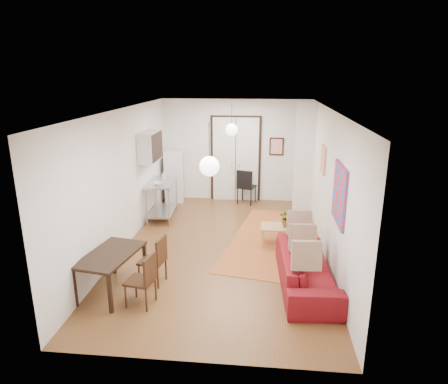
# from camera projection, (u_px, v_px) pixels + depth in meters

# --- Properties ---
(floor) EXTENTS (7.00, 7.00, 0.00)m
(floor) POSITION_uv_depth(u_px,v_px,m) (223.00, 248.00, 8.48)
(floor) COLOR brown
(floor) RESTS_ON ground
(ceiling) EXTENTS (4.20, 7.00, 0.02)m
(ceiling) POSITION_uv_depth(u_px,v_px,m) (223.00, 110.00, 7.66)
(ceiling) COLOR white
(ceiling) RESTS_ON wall_back
(wall_back) EXTENTS (4.20, 0.02, 2.90)m
(wall_back) POSITION_uv_depth(u_px,v_px,m) (236.00, 151.00, 11.41)
(wall_back) COLOR white
(wall_back) RESTS_ON floor
(wall_front) EXTENTS (4.20, 0.02, 2.90)m
(wall_front) POSITION_uv_depth(u_px,v_px,m) (193.00, 260.00, 4.73)
(wall_front) COLOR white
(wall_front) RESTS_ON floor
(wall_left) EXTENTS (0.02, 7.00, 2.90)m
(wall_left) POSITION_uv_depth(u_px,v_px,m) (123.00, 180.00, 8.27)
(wall_left) COLOR white
(wall_left) RESTS_ON floor
(wall_right) EXTENTS (0.02, 7.00, 2.90)m
(wall_right) POSITION_uv_depth(u_px,v_px,m) (329.00, 186.00, 7.87)
(wall_right) COLOR white
(wall_right) RESTS_ON floor
(double_doors) EXTENTS (1.44, 0.06, 2.50)m
(double_doors) POSITION_uv_depth(u_px,v_px,m) (236.00, 160.00, 11.44)
(double_doors) COLOR white
(double_doors) RESTS_ON wall_back
(stub_partition) EXTENTS (0.50, 0.10, 2.90)m
(stub_partition) POSITION_uv_depth(u_px,v_px,m) (304.00, 159.00, 10.32)
(stub_partition) COLOR white
(stub_partition) RESTS_ON floor
(wall_cabinet) EXTENTS (0.35, 1.00, 0.70)m
(wall_cabinet) POSITION_uv_depth(u_px,v_px,m) (150.00, 146.00, 9.56)
(wall_cabinet) COLOR silver
(wall_cabinet) RESTS_ON wall_left
(painting_popart) EXTENTS (0.05, 1.00, 1.00)m
(painting_popart) POSITION_uv_depth(u_px,v_px,m) (340.00, 194.00, 6.62)
(painting_popart) COLOR red
(painting_popart) RESTS_ON wall_right
(painting_abstract) EXTENTS (0.05, 0.50, 0.60)m
(painting_abstract) POSITION_uv_depth(u_px,v_px,m) (323.00, 160.00, 8.53)
(painting_abstract) COLOR #F5E5CC
(painting_abstract) RESTS_ON wall_right
(poster_back) EXTENTS (0.40, 0.03, 0.50)m
(poster_back) POSITION_uv_depth(u_px,v_px,m) (277.00, 146.00, 11.22)
(poster_back) COLOR red
(poster_back) RESTS_ON wall_back
(print_left) EXTENTS (0.03, 0.44, 0.54)m
(print_left) POSITION_uv_depth(u_px,v_px,m) (150.00, 141.00, 10.04)
(print_left) COLOR olive
(print_left) RESTS_ON wall_left
(pendant_back) EXTENTS (0.30, 0.30, 0.80)m
(pendant_back) POSITION_uv_depth(u_px,v_px,m) (232.00, 130.00, 9.75)
(pendant_back) COLOR silver
(pendant_back) RESTS_ON ceiling
(pendant_front) EXTENTS (0.30, 0.30, 0.80)m
(pendant_front) POSITION_uv_depth(u_px,v_px,m) (209.00, 166.00, 5.93)
(pendant_front) COLOR silver
(pendant_front) RESTS_ON ceiling
(kilim_rug) EXTENTS (2.07, 4.00, 0.01)m
(kilim_rug) POSITION_uv_depth(u_px,v_px,m) (266.00, 239.00, 8.99)
(kilim_rug) COLOR #AD5B2B
(kilim_rug) RESTS_ON floor
(sofa) EXTENTS (1.00, 2.29, 0.66)m
(sofa) POSITION_uv_depth(u_px,v_px,m) (306.00, 269.00, 6.91)
(sofa) COLOR maroon
(sofa) RESTS_ON floor
(coffee_table) EXTENTS (0.95, 0.53, 0.42)m
(coffee_table) POSITION_uv_depth(u_px,v_px,m) (283.00, 229.00, 8.59)
(coffee_table) COLOR tan
(coffee_table) RESTS_ON floor
(potted_plant) EXTENTS (0.37, 0.32, 0.41)m
(potted_plant) POSITION_uv_depth(u_px,v_px,m) (288.00, 218.00, 8.51)
(potted_plant) COLOR #39652D
(potted_plant) RESTS_ON coffee_table
(kitchen_counter) EXTENTS (0.70, 1.29, 0.96)m
(kitchen_counter) POSITION_uv_depth(u_px,v_px,m) (162.00, 194.00, 10.14)
(kitchen_counter) COLOR #AFB2B4
(kitchen_counter) RESTS_ON floor
(bowl) EXTENTS (0.24, 0.24, 0.06)m
(bowl) POSITION_uv_depth(u_px,v_px,m) (158.00, 184.00, 9.75)
(bowl) COLOR silver
(bowl) RESTS_ON kitchen_counter
(soap_bottle) EXTENTS (0.10, 0.09, 0.20)m
(soap_bottle) POSITION_uv_depth(u_px,v_px,m) (164.00, 175.00, 10.26)
(soap_bottle) COLOR teal
(soap_bottle) RESTS_ON kitchen_counter
(fridge) EXTENTS (0.58, 0.58, 1.45)m
(fridge) POSITION_uv_depth(u_px,v_px,m) (174.00, 177.00, 11.45)
(fridge) COLOR silver
(fridge) RESTS_ON floor
(dining_table) EXTENTS (0.93, 1.37, 0.70)m
(dining_table) POSITION_uv_depth(u_px,v_px,m) (111.00, 258.00, 6.66)
(dining_table) COLOR black
(dining_table) RESTS_ON floor
(dining_chair_near) EXTENTS (0.48, 0.62, 0.87)m
(dining_chair_near) POSITION_uv_depth(u_px,v_px,m) (153.00, 255.00, 7.05)
(dining_chair_near) COLOR #3B2312
(dining_chair_near) RESTS_ON floor
(dining_chair_far) EXTENTS (0.48, 0.62, 0.87)m
(dining_chair_far) POSITION_uv_depth(u_px,v_px,m) (141.00, 274.00, 6.38)
(dining_chair_far) COLOR #3B2312
(dining_chair_far) RESTS_ON floor
(black_side_chair) EXTENTS (0.57, 0.58, 1.00)m
(black_side_chair) POSITION_uv_depth(u_px,v_px,m) (247.00, 182.00, 11.38)
(black_side_chair) COLOR black
(black_side_chair) RESTS_ON floor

